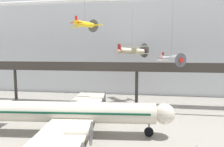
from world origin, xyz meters
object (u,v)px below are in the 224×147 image
(airliner_silver_main, at_px, (69,113))
(suspended_plane_silver_racer, at_px, (171,58))
(suspended_plane_cream_biplane, at_px, (132,51))
(suspended_plane_yellow_lowwing, at_px, (85,24))

(airliner_silver_main, bearing_deg, suspended_plane_silver_racer, 33.80)
(suspended_plane_cream_biplane, distance_m, suspended_plane_silver_racer, 11.21)
(suspended_plane_yellow_lowwing, distance_m, suspended_plane_silver_racer, 17.35)
(suspended_plane_cream_biplane, bearing_deg, suspended_plane_silver_racer, -83.20)
(airliner_silver_main, relative_size, suspended_plane_silver_racer, 2.82)
(suspended_plane_yellow_lowwing, xyz_separation_m, suspended_plane_silver_racer, (15.11, 6.17, -5.88))
(suspended_plane_cream_biplane, xyz_separation_m, suspended_plane_silver_racer, (7.87, -7.86, -1.46))
(airliner_silver_main, distance_m, suspended_plane_cream_biplane, 23.86)
(suspended_plane_yellow_lowwing, relative_size, suspended_plane_silver_racer, 0.51)
(airliner_silver_main, height_order, suspended_plane_yellow_lowwing, suspended_plane_yellow_lowwing)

